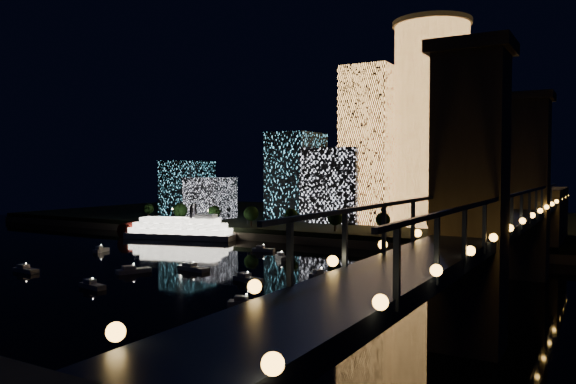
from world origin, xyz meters
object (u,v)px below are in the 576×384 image
object	(u,v)px
tower_cylindrical	(431,124)
tower_rectangular	(370,145)
riverboat	(175,229)
truss_bridge	(495,236)

from	to	relation	value
tower_cylindrical	tower_rectangular	distance (m)	28.87
tower_cylindrical	riverboat	distance (m)	120.36
riverboat	tower_cylindrical	bearing A→B (deg)	34.65
tower_cylindrical	tower_rectangular	world-z (taller)	tower_cylindrical
tower_rectangular	truss_bridge	size ratio (longest dim) A/B	0.27
truss_bridge	riverboat	xyz separation A→B (m)	(-140.98, 64.97, -12.26)
truss_bridge	riverboat	world-z (taller)	truss_bridge
truss_bridge	tower_rectangular	bearing A→B (deg)	121.59
tower_rectangular	truss_bridge	distance (m)	148.05
tower_cylindrical	riverboat	size ratio (longest dim) A/B	1.70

